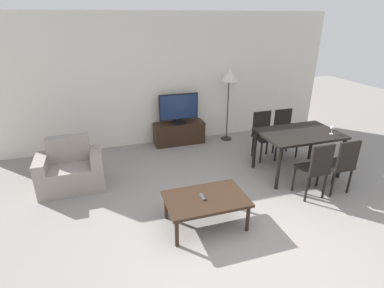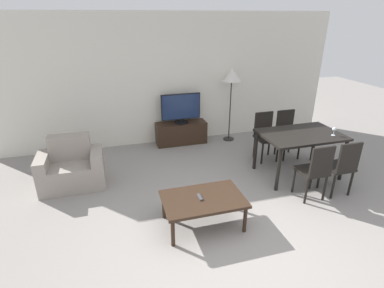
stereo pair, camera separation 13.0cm
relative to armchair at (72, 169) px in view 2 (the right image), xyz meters
name	(u,v)px [view 2 (the right image)]	position (x,y,z in m)	size (l,w,h in m)	color
ground_plane	(239,248)	(2.03, -2.13, -0.30)	(18.00, 18.00, 0.00)	gray
wall_back	(172,80)	(2.03, 1.49, 1.05)	(7.32, 0.06, 2.70)	silver
armchair	(72,169)	(0.00, 0.00, 0.00)	(1.01, 0.63, 0.83)	gray
tv_stand	(181,133)	(2.15, 1.24, -0.06)	(1.09, 0.37, 0.48)	black
tv	(181,108)	(2.15, 1.24, 0.49)	(0.84, 0.30, 0.64)	black
coffee_table	(203,201)	(1.75, -1.57, 0.07)	(1.06, 0.69, 0.42)	black
dining_table	(300,138)	(3.77, -0.69, 0.38)	(1.35, 0.89, 0.77)	black
dining_chair_near	(315,169)	(3.54, -1.45, 0.21)	(0.40, 0.40, 0.92)	black
dining_chair_far	(287,131)	(4.01, 0.07, 0.21)	(0.40, 0.40, 0.92)	black
dining_chair_near_right	(342,165)	(4.01, -1.45, 0.21)	(0.40, 0.40, 0.92)	black
dining_chair_far_left	(265,134)	(3.54, 0.07, 0.21)	(0.40, 0.40, 0.92)	black
floor_lamp	(232,77)	(3.25, 1.14, 1.12)	(0.39, 0.39, 1.62)	black
remote_primary	(200,197)	(1.70, -1.56, 0.13)	(0.04, 0.15, 0.02)	#38383D
wine_glass_left	(334,130)	(4.23, -0.91, 0.57)	(0.07, 0.07, 0.15)	silver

